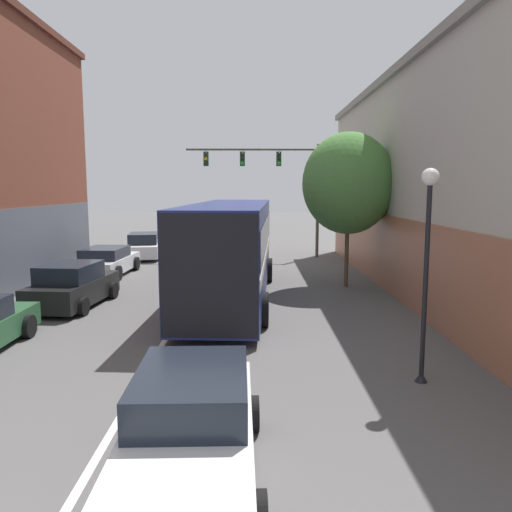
{
  "coord_description": "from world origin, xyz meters",
  "views": [
    {
      "loc": [
        2.31,
        -2.13,
        3.94
      ],
      "look_at": [
        2.4,
        13.9,
        1.75
      ],
      "focal_mm": 35.0,
      "sensor_mm": 36.0,
      "label": 1
    }
  ],
  "objects_px": {
    "hatchback_foreground": "(191,428)",
    "parked_car_left_near": "(73,286)",
    "parked_car_left_mid": "(107,262)",
    "street_lamp": "(427,253)",
    "parked_car_left_far": "(144,246)",
    "street_tree_near": "(348,184)",
    "traffic_signal_gantry": "(274,174)",
    "bus": "(231,246)"
  },
  "relations": [
    {
      "from": "parked_car_left_near",
      "to": "parked_car_left_mid",
      "type": "relative_size",
      "value": 0.92
    },
    {
      "from": "street_lamp",
      "to": "street_tree_near",
      "type": "xyz_separation_m",
      "value": [
        0.32,
        10.07,
        1.45
      ]
    },
    {
      "from": "parked_car_left_mid",
      "to": "traffic_signal_gantry",
      "type": "distance_m",
      "value": 10.71
    },
    {
      "from": "parked_car_left_far",
      "to": "parked_car_left_near",
      "type": "bearing_deg",
      "value": 172.88
    },
    {
      "from": "hatchback_foreground",
      "to": "street_tree_near",
      "type": "bearing_deg",
      "value": -20.46
    },
    {
      "from": "bus",
      "to": "hatchback_foreground",
      "type": "distance_m",
      "value": 11.01
    },
    {
      "from": "traffic_signal_gantry",
      "to": "street_tree_near",
      "type": "height_order",
      "value": "traffic_signal_gantry"
    },
    {
      "from": "bus",
      "to": "street_lamp",
      "type": "height_order",
      "value": "street_lamp"
    },
    {
      "from": "bus",
      "to": "traffic_signal_gantry",
      "type": "xyz_separation_m",
      "value": [
        1.97,
        11.04,
        2.82
      ]
    },
    {
      "from": "bus",
      "to": "parked_car_left_mid",
      "type": "xyz_separation_m",
      "value": [
        -5.89,
        5.04,
        -1.29
      ]
    },
    {
      "from": "traffic_signal_gantry",
      "to": "parked_car_left_near",
      "type": "bearing_deg",
      "value": -120.96
    },
    {
      "from": "parked_car_left_far",
      "to": "traffic_signal_gantry",
      "type": "height_order",
      "value": "traffic_signal_gantry"
    },
    {
      "from": "parked_car_left_near",
      "to": "hatchback_foreground",
      "type": "bearing_deg",
      "value": -146.64
    },
    {
      "from": "parked_car_left_near",
      "to": "traffic_signal_gantry",
      "type": "bearing_deg",
      "value": -25.19
    },
    {
      "from": "hatchback_foreground",
      "to": "parked_car_left_far",
      "type": "bearing_deg",
      "value": 12.45
    },
    {
      "from": "bus",
      "to": "parked_car_left_far",
      "type": "relative_size",
      "value": 2.45
    },
    {
      "from": "parked_car_left_near",
      "to": "parked_car_left_far",
      "type": "xyz_separation_m",
      "value": [
        -0.17,
        11.79,
        -0.02
      ]
    },
    {
      "from": "bus",
      "to": "parked_car_left_mid",
      "type": "height_order",
      "value": "bus"
    },
    {
      "from": "parked_car_left_near",
      "to": "street_tree_near",
      "type": "distance_m",
      "value": 10.93
    },
    {
      "from": "parked_car_left_mid",
      "to": "traffic_signal_gantry",
      "type": "xyz_separation_m",
      "value": [
        7.86,
        6.0,
        4.11
      ]
    },
    {
      "from": "hatchback_foreground",
      "to": "traffic_signal_gantry",
      "type": "height_order",
      "value": "traffic_signal_gantry"
    },
    {
      "from": "bus",
      "to": "street_lamp",
      "type": "xyz_separation_m",
      "value": [
        4.22,
        -7.65,
        0.75
      ]
    },
    {
      "from": "bus",
      "to": "parked_car_left_near",
      "type": "bearing_deg",
      "value": 103.87
    },
    {
      "from": "parked_car_left_near",
      "to": "parked_car_left_far",
      "type": "bearing_deg",
      "value": 6.6
    },
    {
      "from": "parked_car_left_mid",
      "to": "parked_car_left_far",
      "type": "height_order",
      "value": "parked_car_left_far"
    },
    {
      "from": "street_lamp",
      "to": "street_tree_near",
      "type": "distance_m",
      "value": 10.17
    },
    {
      "from": "traffic_signal_gantry",
      "to": "street_lamp",
      "type": "distance_m",
      "value": 18.94
    },
    {
      "from": "parked_car_left_mid",
      "to": "parked_car_left_far",
      "type": "relative_size",
      "value": 0.98
    },
    {
      "from": "street_tree_near",
      "to": "traffic_signal_gantry",
      "type": "bearing_deg",
      "value": 106.61
    },
    {
      "from": "parked_car_left_mid",
      "to": "street_lamp",
      "type": "xyz_separation_m",
      "value": [
        10.11,
        -12.68,
        2.04
      ]
    },
    {
      "from": "hatchback_foreground",
      "to": "street_tree_near",
      "type": "height_order",
      "value": "street_tree_near"
    },
    {
      "from": "parked_car_left_mid",
      "to": "street_tree_near",
      "type": "height_order",
      "value": "street_tree_near"
    },
    {
      "from": "parked_car_left_far",
      "to": "hatchback_foreground",
      "type": "bearing_deg",
      "value": -174.08
    },
    {
      "from": "bus",
      "to": "hatchback_foreground",
      "type": "bearing_deg",
      "value": -177.38
    },
    {
      "from": "bus",
      "to": "parked_car_left_near",
      "type": "xyz_separation_m",
      "value": [
        -5.26,
        -1.01,
        -1.22
      ]
    },
    {
      "from": "hatchback_foreground",
      "to": "parked_car_left_near",
      "type": "bearing_deg",
      "value": 26.19
    },
    {
      "from": "parked_car_left_near",
      "to": "street_lamp",
      "type": "height_order",
      "value": "street_lamp"
    },
    {
      "from": "hatchback_foreground",
      "to": "parked_car_left_near",
      "type": "height_order",
      "value": "parked_car_left_near"
    },
    {
      "from": "parked_car_left_far",
      "to": "traffic_signal_gantry",
      "type": "relative_size",
      "value": 0.61
    },
    {
      "from": "parked_car_left_mid",
      "to": "parked_car_left_far",
      "type": "bearing_deg",
      "value": -1.64
    },
    {
      "from": "parked_car_left_near",
      "to": "traffic_signal_gantry",
      "type": "height_order",
      "value": "traffic_signal_gantry"
    },
    {
      "from": "parked_car_left_near",
      "to": "street_tree_near",
      "type": "height_order",
      "value": "street_tree_near"
    }
  ]
}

